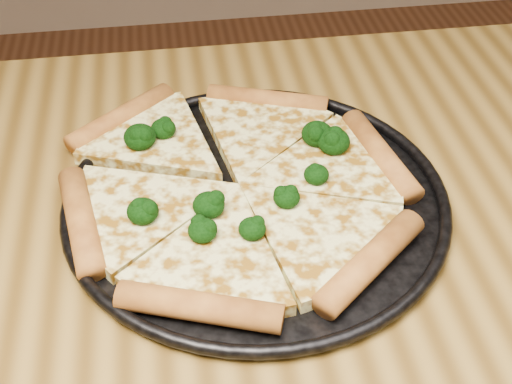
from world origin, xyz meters
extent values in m
cube|color=olive|center=(0.00, 0.00, 0.73)|extent=(1.20, 0.90, 0.04)
cube|color=brown|center=(0.54, 0.39, 0.35)|extent=(0.06, 0.06, 0.71)
cylinder|color=black|center=(0.11, 0.13, 0.75)|extent=(0.36, 0.36, 0.01)
torus|color=black|center=(0.11, 0.13, 0.76)|extent=(0.37, 0.37, 0.01)
cylinder|color=#C77A31|center=(0.25, 0.17, 0.77)|extent=(0.05, 0.14, 0.03)
cylinder|color=#C77A31|center=(0.15, 0.28, 0.77)|extent=(0.14, 0.07, 0.03)
cylinder|color=#C77A31|center=(-0.02, 0.27, 0.77)|extent=(0.12, 0.11, 0.03)
cylinder|color=#C77A31|center=(-0.05, 0.11, 0.77)|extent=(0.05, 0.14, 0.03)
cylinder|color=#C77A31|center=(0.05, 0.00, 0.77)|extent=(0.14, 0.07, 0.03)
cylinder|color=#C77A31|center=(0.20, 0.03, 0.77)|extent=(0.12, 0.11, 0.03)
ellipsoid|color=black|center=(0.00, 0.22, 0.78)|extent=(0.03, 0.03, 0.03)
ellipsoid|color=black|center=(0.14, 0.11, 0.78)|extent=(0.03, 0.03, 0.02)
ellipsoid|color=black|center=(0.17, 0.14, 0.78)|extent=(0.02, 0.02, 0.02)
ellipsoid|color=black|center=(0.06, 0.07, 0.78)|extent=(0.03, 0.03, 0.02)
ellipsoid|color=black|center=(0.06, 0.11, 0.78)|extent=(0.03, 0.03, 0.02)
ellipsoid|color=black|center=(0.00, 0.11, 0.78)|extent=(0.03, 0.03, 0.02)
ellipsoid|color=black|center=(0.10, 0.07, 0.78)|extent=(0.02, 0.02, 0.02)
ellipsoid|color=black|center=(0.19, 0.20, 0.78)|extent=(0.03, 0.03, 0.02)
ellipsoid|color=black|center=(0.03, 0.23, 0.78)|extent=(0.03, 0.03, 0.02)
ellipsoid|color=black|center=(0.20, 0.18, 0.78)|extent=(0.03, 0.03, 0.03)
camera|label=1|loc=(0.04, -0.35, 1.19)|focal=47.44mm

